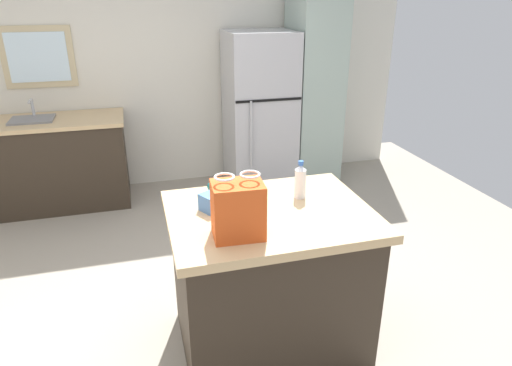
% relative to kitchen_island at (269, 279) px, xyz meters
% --- Properties ---
extents(ground, '(6.55, 6.55, 0.00)m').
position_rel_kitchen_island_xyz_m(ground, '(-0.29, 0.24, -0.47)').
color(ground, '#9E9384').
extents(back_wall, '(5.46, 0.13, 2.71)m').
position_rel_kitchen_island_xyz_m(back_wall, '(-0.31, 2.94, 0.89)').
color(back_wall, silver).
rests_on(back_wall, ground).
extents(kitchen_island, '(1.15, 0.89, 0.93)m').
position_rel_kitchen_island_xyz_m(kitchen_island, '(0.00, 0.00, 0.00)').
color(kitchen_island, '#33281E').
rests_on(kitchen_island, ground).
extents(refrigerator, '(0.71, 0.73, 1.70)m').
position_rel_kitchen_island_xyz_m(refrigerator, '(0.65, 2.51, 0.38)').
color(refrigerator, '#B7B7BC').
rests_on(refrigerator, ground).
extents(tall_cabinet, '(0.50, 0.66, 2.26)m').
position_rel_kitchen_island_xyz_m(tall_cabinet, '(1.28, 2.51, 0.66)').
color(tall_cabinet, '#9EB2A8').
rests_on(tall_cabinet, ground).
extents(sink_counter, '(1.33, 0.68, 1.10)m').
position_rel_kitchen_island_xyz_m(sink_counter, '(-1.46, 2.54, -0.00)').
color(sink_counter, '#33281E').
rests_on(sink_counter, ground).
extents(shopping_bag, '(0.26, 0.20, 0.33)m').
position_rel_kitchen_island_xyz_m(shopping_bag, '(-0.24, -0.22, 0.61)').
color(shopping_bag, '#DB511E').
rests_on(shopping_bag, kitchen_island).
extents(small_box, '(0.18, 0.16, 0.10)m').
position_rel_kitchen_island_xyz_m(small_box, '(-0.30, 0.11, 0.51)').
color(small_box, '#4775B7').
rests_on(small_box, kitchen_island).
extents(bottle, '(0.07, 0.07, 0.23)m').
position_rel_kitchen_island_xyz_m(bottle, '(0.23, 0.13, 0.56)').
color(bottle, white).
rests_on(bottle, kitchen_island).
extents(ear_defenders, '(0.21, 0.21, 0.06)m').
position_rel_kitchen_island_xyz_m(ear_defenders, '(-0.22, 0.30, 0.48)').
color(ear_defenders, black).
rests_on(ear_defenders, kitchen_island).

